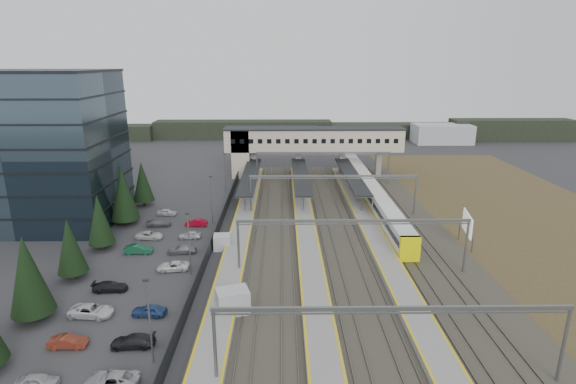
{
  "coord_description": "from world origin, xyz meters",
  "views": [
    {
      "loc": [
        3.45,
        -58.89,
        25.51
      ],
      "look_at": [
        4.34,
        14.85,
        4.0
      ],
      "focal_mm": 28.0,
      "sensor_mm": 36.0,
      "label": 1
    }
  ],
  "objects_px": {
    "footbridge": "(301,142)",
    "billboard": "(467,225)",
    "relay_cabin_far": "(222,242)",
    "train": "(370,191)",
    "office_building": "(35,148)",
    "relay_cabin_near": "(233,302)"
  },
  "relations": [
    {
      "from": "office_building",
      "to": "footbridge",
      "type": "xyz_separation_m",
      "value": [
        43.7,
        30.0,
        -4.26
      ]
    },
    {
      "from": "relay_cabin_near",
      "to": "office_building",
      "type": "bearing_deg",
      "value": 139.61
    },
    {
      "from": "billboard",
      "to": "train",
      "type": "bearing_deg",
      "value": 113.63
    },
    {
      "from": "relay_cabin_near",
      "to": "footbridge",
      "type": "xyz_separation_m",
      "value": [
        9.52,
        59.08,
        6.56
      ]
    },
    {
      "from": "relay_cabin_far",
      "to": "train",
      "type": "bearing_deg",
      "value": 42.1
    },
    {
      "from": "relay_cabin_near",
      "to": "relay_cabin_far",
      "type": "xyz_separation_m",
      "value": [
        -3.28,
        16.9,
        -0.29
      ]
    },
    {
      "from": "footbridge",
      "to": "billboard",
      "type": "bearing_deg",
      "value": -62.16
    },
    {
      "from": "office_building",
      "to": "relay_cabin_near",
      "type": "height_order",
      "value": "office_building"
    },
    {
      "from": "office_building",
      "to": "train",
      "type": "distance_m",
      "value": 57.89
    },
    {
      "from": "relay_cabin_far",
      "to": "train",
      "type": "xyz_separation_m",
      "value": [
        25.09,
        22.67,
        0.85
      ]
    },
    {
      "from": "office_building",
      "to": "relay_cabin_far",
      "type": "distance_m",
      "value": 35.03
    },
    {
      "from": "relay_cabin_far",
      "to": "footbridge",
      "type": "bearing_deg",
      "value": 73.12
    },
    {
      "from": "footbridge",
      "to": "billboard",
      "type": "xyz_separation_m",
      "value": [
        21.9,
        -41.46,
        -4.66
      ]
    },
    {
      "from": "train",
      "to": "billboard",
      "type": "distance_m",
      "value": 24.0
    },
    {
      "from": "train",
      "to": "relay_cabin_near",
      "type": "bearing_deg",
      "value": -118.87
    },
    {
      "from": "relay_cabin_far",
      "to": "footbridge",
      "type": "xyz_separation_m",
      "value": [
        12.8,
        42.18,
        6.85
      ]
    },
    {
      "from": "office_building",
      "to": "relay_cabin_far",
      "type": "height_order",
      "value": "office_building"
    },
    {
      "from": "relay_cabin_far",
      "to": "billboard",
      "type": "relative_size",
      "value": 0.43
    },
    {
      "from": "office_building",
      "to": "train",
      "type": "height_order",
      "value": "office_building"
    },
    {
      "from": "footbridge",
      "to": "train",
      "type": "xyz_separation_m",
      "value": [
        12.3,
        -19.51,
        -6.01
      ]
    },
    {
      "from": "relay_cabin_near",
      "to": "billboard",
      "type": "relative_size",
      "value": 0.68
    },
    {
      "from": "footbridge",
      "to": "train",
      "type": "bearing_deg",
      "value": -57.77
    }
  ]
}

